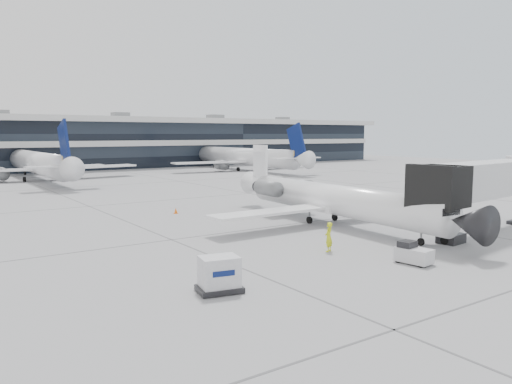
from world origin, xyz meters
TOP-DOWN VIEW (x-y plane):
  - ground at (0.00, 0.00)m, footprint 220.00×220.00m
  - terminal at (0.00, 82.00)m, footprint 170.00×22.00m
  - bg_jet_center at (-8.00, 55.00)m, footprint 32.00×40.00m
  - bg_jet_right at (32.00, 55.00)m, footprint 32.00×40.00m
  - regional_jet at (3.69, -1.73)m, footprint 22.19×27.71m
  - jet_bridge at (11.82, -11.36)m, footprint 17.59×4.95m
  - ramp_worker at (-3.23, -9.00)m, footprint 0.83×0.73m
  - baggage_tug at (-1.20, -13.97)m, footprint 1.45×2.15m
  - cargo_uld at (-13.19, -12.14)m, footprint 2.34×1.93m
  - traffic_cone at (-4.59, 10.63)m, footprint 0.38×0.38m

SIDE VIEW (x-z plane):
  - ground at x=0.00m, z-range 0.00..0.00m
  - bg_jet_center at x=-8.00m, z-range -4.80..4.80m
  - bg_jet_right at x=32.00m, z-range -4.80..4.80m
  - traffic_cone at x=-4.59m, z-range -0.01..0.54m
  - baggage_tug at x=-1.20m, z-range -0.07..1.21m
  - cargo_uld at x=-13.19m, z-range 0.00..1.70m
  - ramp_worker at x=-3.23m, z-range 0.00..1.91m
  - regional_jet at x=3.69m, z-range -1.01..5.38m
  - jet_bridge at x=11.82m, z-range 1.29..6.93m
  - terminal at x=0.00m, z-range 0.00..10.00m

